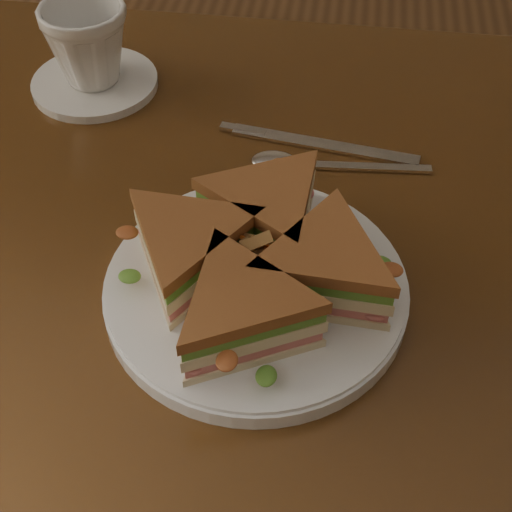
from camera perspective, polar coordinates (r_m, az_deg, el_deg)
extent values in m
cube|color=#371E0C|center=(0.67, 2.86, -0.07)|extent=(1.20, 0.80, 0.04)
cylinder|color=white|center=(0.61, 0.00, -2.67)|extent=(0.26, 0.26, 0.02)
cube|color=silver|center=(0.74, 8.90, 6.97)|extent=(0.13, 0.02, 0.00)
ellipsoid|color=silver|center=(0.74, 1.50, 7.51)|extent=(0.05, 0.03, 0.01)
cube|color=silver|center=(0.76, 5.49, 8.77)|extent=(0.20, 0.04, 0.00)
cube|color=silver|center=(0.78, -1.06, 9.97)|extent=(0.05, 0.02, 0.00)
cylinder|color=white|center=(0.87, -12.75, 13.35)|extent=(0.15, 0.15, 0.01)
imported|color=white|center=(0.84, -13.32, 16.14)|extent=(0.10, 0.10, 0.09)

